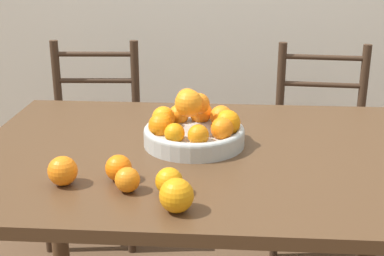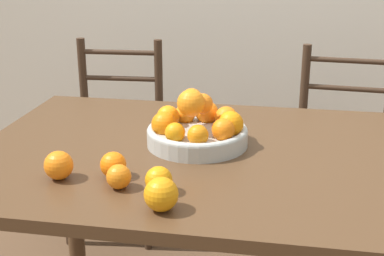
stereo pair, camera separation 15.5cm
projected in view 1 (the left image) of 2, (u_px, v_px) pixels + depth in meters
name	position (u px, v px, depth m)	size (l,w,h in m)	color
dining_table	(207.00, 181.00, 1.66)	(1.43, 0.99, 0.76)	#4C331E
fruit_bowl	(194.00, 128.00, 1.65)	(0.31, 0.31, 0.19)	#B2B7B2
orange_loose_0	(169.00, 181.00, 1.33)	(0.07, 0.07, 0.07)	orange
orange_loose_1	(177.00, 195.00, 1.24)	(0.08, 0.08, 0.08)	orange
orange_loose_2	(63.00, 171.00, 1.38)	(0.08, 0.08, 0.08)	orange
orange_loose_3	(127.00, 180.00, 1.35)	(0.06, 0.06, 0.06)	orange
orange_loose_4	(119.00, 168.00, 1.41)	(0.07, 0.07, 0.07)	orange
chair_left	(94.00, 142.00, 2.54)	(0.44, 0.43, 0.92)	#382619
chair_right	(320.00, 148.00, 2.47)	(0.45, 0.43, 0.92)	#382619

